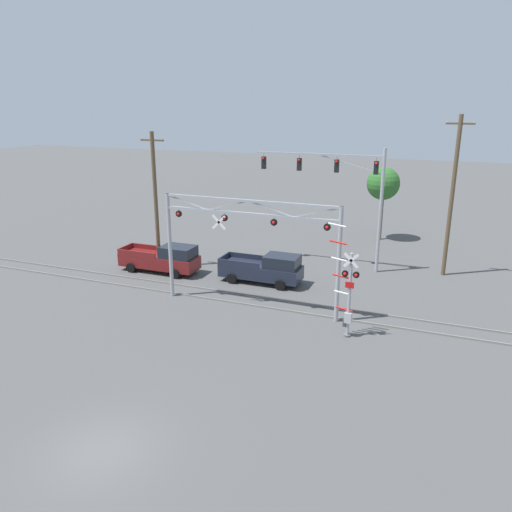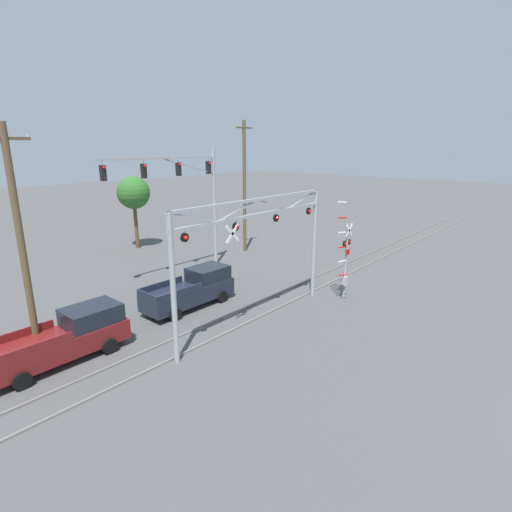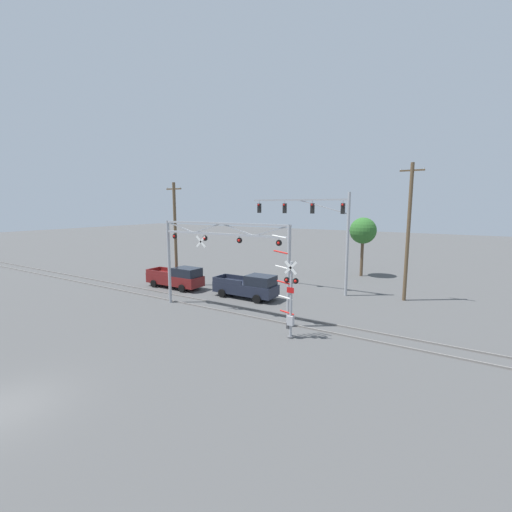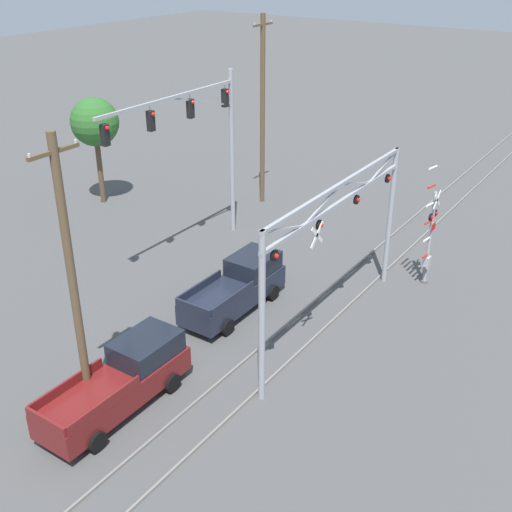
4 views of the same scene
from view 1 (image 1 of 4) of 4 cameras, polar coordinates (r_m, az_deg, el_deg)
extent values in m
plane|color=#4C4C4C|center=(19.43, -17.34, -20.57)|extent=(200.00, 200.00, 0.00)
cube|color=gray|center=(29.92, -0.58, -5.62)|extent=(80.00, 0.08, 0.10)
cube|color=gray|center=(31.16, 0.41, -4.67)|extent=(80.00, 0.08, 0.10)
cylinder|color=#9EA0A5|center=(30.86, -9.80, 1.11)|extent=(0.23, 0.23, 6.47)
cylinder|color=#9EA0A5|center=(27.13, 9.42, -1.12)|extent=(0.23, 0.23, 6.47)
cube|color=#9EA0A5|center=(27.97, -0.83, 4.85)|extent=(10.64, 0.14, 0.14)
cube|color=#9EA0A5|center=(27.82, -0.84, 6.31)|extent=(10.64, 0.14, 0.14)
cube|color=#9EA0A5|center=(29.57, -7.90, 6.08)|extent=(2.62, 0.08, 0.81)
cube|color=#9EA0A5|center=(28.40, -3.28, 5.76)|extent=(2.62, 0.08, 0.81)
cube|color=#9EA0A5|center=(27.43, 1.69, 5.38)|extent=(2.62, 0.08, 0.81)
cube|color=#9EA0A5|center=(26.68, 6.97, 4.92)|extent=(2.62, 0.08, 0.81)
cylinder|color=black|center=(30.00, -8.82, 4.79)|extent=(0.38, 0.10, 0.38)
sphere|color=red|center=(29.94, -8.89, 4.76)|extent=(0.18, 0.18, 0.18)
cylinder|color=#9EA0A5|center=(29.95, -8.84, 5.24)|extent=(0.04, 0.04, 0.10)
cylinder|color=black|center=(28.63, -3.61, 4.37)|extent=(0.38, 0.10, 0.38)
sphere|color=red|center=(28.57, -3.67, 4.34)|extent=(0.18, 0.18, 0.18)
cylinder|color=#9EA0A5|center=(28.58, -3.62, 4.84)|extent=(0.04, 0.04, 0.10)
cylinder|color=black|center=(27.53, 2.06, 3.87)|extent=(0.38, 0.10, 0.38)
sphere|color=red|center=(27.46, 2.01, 3.84)|extent=(0.18, 0.18, 0.18)
cylinder|color=#9EA0A5|center=(27.47, 2.07, 4.35)|extent=(0.04, 0.04, 0.10)
cylinder|color=black|center=(26.71, 8.14, 3.29)|extent=(0.38, 0.10, 0.38)
sphere|color=red|center=(26.64, 8.10, 3.26)|extent=(0.18, 0.18, 0.18)
cylinder|color=#9EA0A5|center=(26.65, 8.16, 3.79)|extent=(0.04, 0.04, 0.10)
cube|color=white|center=(28.74, -4.27, 3.87)|extent=(0.88, 0.03, 0.88)
cube|color=white|center=(28.74, -4.27, 3.87)|extent=(0.88, 0.03, 0.88)
cylinder|color=black|center=(28.72, -4.30, 3.86)|extent=(0.04, 0.04, 0.02)
cylinder|color=#9EA0A5|center=(25.79, 10.62, -4.48)|extent=(0.16, 0.16, 4.52)
cylinder|color=#59595B|center=(26.67, 10.36, -8.90)|extent=(0.35, 0.35, 0.10)
cube|color=white|center=(25.05, 10.81, -0.51)|extent=(0.78, 0.03, 0.78)
cube|color=white|center=(25.05, 10.81, -0.51)|extent=(0.78, 0.03, 0.78)
cylinder|color=black|center=(25.03, 10.80, -0.53)|extent=(0.04, 0.04, 0.02)
cylinder|color=black|center=(25.44, 10.15, -1.98)|extent=(0.32, 0.09, 0.32)
sphere|color=red|center=(25.38, 10.12, -2.02)|extent=(0.16, 0.16, 0.16)
cylinder|color=black|center=(25.34, 11.39, -2.13)|extent=(0.32, 0.09, 0.32)
sphere|color=red|center=(25.29, 11.36, -2.17)|extent=(0.16, 0.16, 0.16)
cube|color=#9EA0A5|center=(25.39, 10.77, -2.05)|extent=(0.64, 0.06, 0.06)
cube|color=red|center=(25.48, 10.65, -3.29)|extent=(0.44, 0.02, 0.32)
cube|color=#B2B2B7|center=(26.25, 10.48, -6.94)|extent=(0.36, 0.28, 0.56)
cylinder|color=red|center=(26.12, 10.02, -5.99)|extent=(0.89, 0.09, 0.20)
cylinder|color=white|center=(25.81, 9.87, -4.17)|extent=(0.89, 0.09, 0.20)
cylinder|color=red|center=(25.53, 9.72, -2.31)|extent=(0.89, 0.09, 0.20)
cylinder|color=white|center=(25.27, 9.56, -0.40)|extent=(0.89, 0.09, 0.20)
cylinder|color=red|center=(25.05, 9.41, 1.54)|extent=(0.89, 0.09, 0.20)
cylinder|color=white|center=(24.85, 9.25, 3.51)|extent=(0.89, 0.09, 0.20)
cube|color=#3F3F42|center=(26.41, 10.15, -7.59)|extent=(0.24, 0.12, 0.36)
cylinder|color=#9EA0A5|center=(35.69, 14.03, 4.90)|extent=(0.24, 0.24, 8.73)
cube|color=#9EA0A5|center=(35.98, 7.12, 11.45)|extent=(9.15, 0.14, 0.14)
cube|color=#9EA0A5|center=(35.54, 10.70, 10.24)|extent=(4.59, 0.08, 1.28)
cylinder|color=#9EA0A5|center=(37.21, 0.91, 11.53)|extent=(0.04, 0.04, 0.30)
cube|color=black|center=(37.28, 0.90, 10.62)|extent=(0.30, 0.26, 0.89)
sphere|color=red|center=(37.09, 0.81, 11.07)|extent=(0.18, 0.18, 0.18)
cylinder|color=#9EA0A5|center=(36.35, 5.00, 11.33)|extent=(0.04, 0.04, 0.30)
cube|color=black|center=(36.42, 4.97, 10.40)|extent=(0.30, 0.26, 0.89)
sphere|color=red|center=(36.22, 4.91, 10.87)|extent=(0.18, 0.18, 0.18)
cylinder|color=#9EA0A5|center=(35.68, 9.26, 11.07)|extent=(0.04, 0.04, 0.30)
cube|color=black|center=(35.74, 9.21, 10.12)|extent=(0.30, 0.26, 0.89)
sphere|color=red|center=(35.55, 9.18, 10.60)|extent=(0.18, 0.18, 0.18)
cylinder|color=#9EA0A5|center=(35.20, 13.65, 10.73)|extent=(0.04, 0.04, 0.30)
cube|color=black|center=(35.27, 13.58, 9.77)|extent=(0.30, 0.26, 0.89)
sphere|color=red|center=(35.07, 13.57, 10.25)|extent=(0.18, 0.18, 0.18)
cube|color=#1E2333|center=(33.48, 0.53, -1.72)|extent=(5.53, 1.83, 0.90)
cube|color=black|center=(32.74, 2.99, -0.62)|extent=(2.22, 1.69, 0.79)
cube|color=#1E2333|center=(32.95, -1.98, -0.89)|extent=(2.90, 0.08, 0.35)
cube|color=#1E2333|center=(34.49, -0.82, -0.05)|extent=(2.90, 0.08, 0.35)
cube|color=#1E2333|center=(34.30, -3.70, -0.18)|extent=(0.10, 1.75, 0.35)
cylinder|color=black|center=(32.27, 2.79, -3.33)|extent=(0.70, 0.24, 0.70)
cylinder|color=black|center=(33.93, 3.80, -2.30)|extent=(0.70, 0.24, 0.70)
cylinder|color=black|center=(33.45, -2.79, -2.58)|extent=(0.70, 0.24, 0.70)
cylinder|color=black|center=(35.05, -1.54, -1.62)|extent=(0.70, 0.24, 0.70)
cube|color=maroon|center=(36.29, -11.00, -0.53)|extent=(5.79, 1.83, 0.90)
cube|color=black|center=(35.24, -8.90, 0.49)|extent=(2.33, 1.69, 0.79)
cube|color=maroon|center=(36.09, -13.49, 0.26)|extent=(3.06, 0.08, 0.35)
cube|color=maroon|center=(37.48, -11.98, 0.98)|extent=(3.06, 0.08, 0.35)
cube|color=maroon|center=(37.67, -14.72, 0.87)|extent=(0.10, 1.75, 0.35)
cylinder|color=black|center=(34.78, -9.26, -2.00)|extent=(0.70, 0.24, 0.70)
cylinder|color=black|center=(36.29, -7.78, -1.11)|extent=(0.70, 0.24, 0.70)
cylinder|color=black|center=(36.67, -14.10, -1.29)|extent=(0.70, 0.24, 0.70)
cylinder|color=black|center=(38.11, -12.50, -0.48)|extent=(0.70, 0.24, 0.70)
cylinder|color=brown|center=(36.21, -11.38, 6.07)|extent=(0.28, 0.28, 9.76)
cube|color=brown|center=(35.66, -11.79, 12.83)|extent=(1.80, 0.12, 0.12)
cylinder|color=silver|center=(36.11, -12.92, 12.97)|extent=(0.08, 0.08, 0.12)
cylinder|color=silver|center=(35.22, -10.65, 13.01)|extent=(0.08, 0.08, 0.12)
cylinder|color=brown|center=(36.26, 21.47, 6.17)|extent=(0.28, 0.28, 10.92)
cube|color=brown|center=(35.75, 22.33, 13.82)|extent=(1.80, 0.12, 0.12)
cylinder|color=silver|center=(35.76, 21.01, 14.12)|extent=(0.08, 0.08, 0.12)
cylinder|color=silver|center=(35.76, 23.70, 13.83)|extent=(0.08, 0.08, 0.12)
cylinder|color=brown|center=(45.13, 14.07, 4.31)|extent=(0.32, 0.32, 3.98)
sphere|color=#2D6628|center=(44.59, 14.34, 8.04)|extent=(2.82, 2.82, 2.82)
camera|label=2|loc=(28.10, -41.48, 7.28)|focal=28.00mm
camera|label=3|loc=(8.62, 48.37, -17.02)|focal=24.00mm
camera|label=4|loc=(34.34, -44.34, 17.46)|focal=45.00mm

